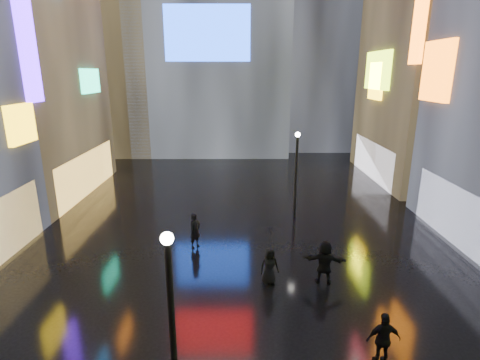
{
  "coord_description": "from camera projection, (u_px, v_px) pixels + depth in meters",
  "views": [
    {
      "loc": [
        -0.02,
        -0.25,
        8.55
      ],
      "look_at": [
        0.0,
        12.0,
        5.0
      ],
      "focal_mm": 28.0,
      "sensor_mm": 36.0,
      "label": 1
    }
  ],
  "objects": [
    {
      "name": "ground",
      "position": [
        240.0,
        224.0,
        21.83
      ],
      "size": [
        140.0,
        140.0,
        0.0
      ],
      "primitive_type": "plane",
      "color": "black",
      "rests_on": "ground"
    },
    {
      "name": "tower_flank_left",
      "position": [
        107.0,
        28.0,
        39.32
      ],
      "size": [
        10.0,
        10.0,
        26.0
      ],
      "primitive_type": "cube",
      "color": "black",
      "rests_on": "ground"
    },
    {
      "name": "lamp_near",
      "position": [
        172.0,
        321.0,
        8.75
      ],
      "size": [
        0.3,
        0.3,
        5.2
      ],
      "color": "black",
      "rests_on": "ground"
    },
    {
      "name": "lamp_far",
      "position": [
        296.0,
        170.0,
        22.26
      ],
      "size": [
        0.3,
        0.3,
        5.2
      ],
      "color": "black",
      "rests_on": "ground"
    },
    {
      "name": "pedestrian_3",
      "position": [
        383.0,
        339.0,
        11.16
      ],
      "size": [
        1.03,
        0.46,
        1.74
      ],
      "primitive_type": "imported",
      "rotation": [
        0.0,
        0.0,
        3.17
      ],
      "color": "black",
      "rests_on": "ground"
    },
    {
      "name": "pedestrian_4",
      "position": [
        269.0,
        266.0,
        15.51
      ],
      "size": [
        0.88,
        0.68,
        1.61
      ],
      "primitive_type": "imported",
      "rotation": [
        0.0,
        0.0,
        0.23
      ],
      "color": "black",
      "rests_on": "ground"
    },
    {
      "name": "pedestrian_5",
      "position": [
        325.0,
        262.0,
        15.53
      ],
      "size": [
        1.83,
        0.86,
        1.89
      ],
      "primitive_type": "imported",
      "rotation": [
        0.0,
        0.0,
        2.96
      ],
      "color": "black",
      "rests_on": "ground"
    },
    {
      "name": "pedestrian_6",
      "position": [
        195.0,
        231.0,
        18.74
      ],
      "size": [
        0.75,
        0.77,
        1.79
      ],
      "primitive_type": "imported",
      "rotation": [
        0.0,
        0.0,
        0.85
      ],
      "color": "black",
      "rests_on": "ground"
    },
    {
      "name": "umbrella_2",
      "position": [
        270.0,
        238.0,
        15.16
      ],
      "size": [
        1.39,
        1.38,
        0.92
      ],
      "primitive_type": "imported",
      "rotation": [
        0.0,
        0.0,
        5.22
      ],
      "color": "black",
      "rests_on": "pedestrian_4"
    }
  ]
}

